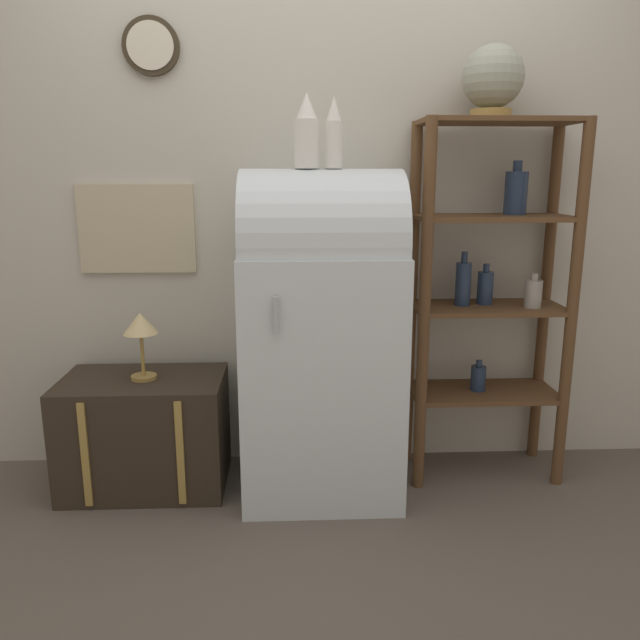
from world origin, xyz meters
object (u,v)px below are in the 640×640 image
Objects in this scene: refrigerator at (321,330)px; suitcase_trunk at (145,432)px; vase_left at (307,133)px; vase_center at (334,135)px; desk_lamp at (141,329)px; globe at (493,79)px.

suitcase_trunk is (-0.78, 0.04, -0.47)m from refrigerator.
vase_left is 0.11m from vase_center.
refrigerator is 0.80m from vase_center.
vase_center reaches higher than desk_lamp.
refrigerator is 1.27m from globe.
desk_lamp is (-0.77, 0.03, 0.01)m from refrigerator.
globe reaches higher than desk_lamp.
refrigerator is at bearing -2.92° from suitcase_trunk.
desk_lamp is at bearing 176.73° from vase_center.
desk_lamp is at bearing -24.60° from suitcase_trunk.
refrigerator is 4.74× the size of desk_lamp.
vase_left is (-0.06, -0.01, 0.80)m from refrigerator.
globe is 1.81m from desk_lamp.
vase_center is at bearing -13.71° from refrigerator.
globe is 0.83m from vase_left.
suitcase_trunk is at bearing 177.08° from refrigerator.
refrigerator is 4.98× the size of vase_center.
refrigerator is 4.80× the size of vase_left.
refrigerator is at bearing 12.15° from vase_left.
vase_left is 1.07m from desk_lamp.
vase_center reaches higher than refrigerator.
globe reaches higher than vase_left.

